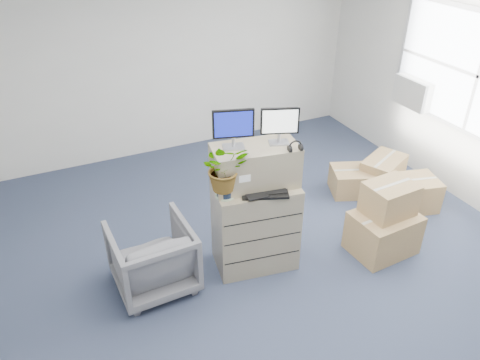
{
  "coord_description": "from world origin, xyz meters",
  "views": [
    {
      "loc": [
        -2.02,
        -3.27,
        3.57
      ],
      "look_at": [
        -0.31,
        0.4,
        1.11
      ],
      "focal_mm": 35.0,
      "sensor_mm": 36.0,
      "label": 1
    }
  ],
  "objects_px": {
    "monitor_right": "(280,124)",
    "water_bottle": "(258,173)",
    "potted_plant": "(225,173)",
    "office_chair": "(152,254)",
    "filing_cabinet_lower": "(255,226)",
    "keyboard": "(265,194)",
    "monitor_left": "(233,127)"
  },
  "relations": [
    {
      "from": "water_bottle",
      "to": "monitor_right",
      "type": "bearing_deg",
      "value": -10.09
    },
    {
      "from": "monitor_right",
      "to": "filing_cabinet_lower",
      "type": "bearing_deg",
      "value": -156.93
    },
    {
      "from": "monitor_left",
      "to": "water_bottle",
      "type": "xyz_separation_m",
      "value": [
        0.24,
        -0.07,
        -0.54
      ]
    },
    {
      "from": "potted_plant",
      "to": "monitor_left",
      "type": "bearing_deg",
      "value": 43.59
    },
    {
      "from": "water_bottle",
      "to": "potted_plant",
      "type": "xyz_separation_m",
      "value": [
        -0.41,
        -0.09,
        0.15
      ]
    },
    {
      "from": "potted_plant",
      "to": "water_bottle",
      "type": "bearing_deg",
      "value": 12.63
    },
    {
      "from": "monitor_left",
      "to": "monitor_right",
      "type": "xyz_separation_m",
      "value": [
        0.45,
        -0.1,
        -0.01
      ]
    },
    {
      "from": "filing_cabinet_lower",
      "to": "office_chair",
      "type": "xyz_separation_m",
      "value": [
        -1.13,
        0.12,
        -0.1
      ]
    },
    {
      "from": "keyboard",
      "to": "potted_plant",
      "type": "height_order",
      "value": "potted_plant"
    },
    {
      "from": "potted_plant",
      "to": "keyboard",
      "type": "bearing_deg",
      "value": -20.75
    },
    {
      "from": "monitor_right",
      "to": "water_bottle",
      "type": "height_order",
      "value": "monitor_right"
    },
    {
      "from": "water_bottle",
      "to": "potted_plant",
      "type": "distance_m",
      "value": 0.44
    },
    {
      "from": "monitor_right",
      "to": "keyboard",
      "type": "bearing_deg",
      "value": -121.85
    },
    {
      "from": "filing_cabinet_lower",
      "to": "water_bottle",
      "type": "bearing_deg",
      "value": 57.87
    },
    {
      "from": "monitor_left",
      "to": "potted_plant",
      "type": "distance_m",
      "value": 0.45
    },
    {
      "from": "keyboard",
      "to": "office_chair",
      "type": "height_order",
      "value": "keyboard"
    },
    {
      "from": "office_chair",
      "to": "water_bottle",
      "type": "bearing_deg",
      "value": 174.31
    },
    {
      "from": "monitor_right",
      "to": "keyboard",
      "type": "height_order",
      "value": "monitor_right"
    },
    {
      "from": "monitor_left",
      "to": "potted_plant",
      "type": "bearing_deg",
      "value": -120.4
    },
    {
      "from": "office_chair",
      "to": "potted_plant",
      "type": "bearing_deg",
      "value": 165.81
    },
    {
      "from": "monitor_left",
      "to": "potted_plant",
      "type": "xyz_separation_m",
      "value": [
        -0.16,
        -0.16,
        -0.39
      ]
    },
    {
      "from": "filing_cabinet_lower",
      "to": "water_bottle",
      "type": "height_order",
      "value": "water_bottle"
    },
    {
      "from": "water_bottle",
      "to": "monitor_left",
      "type": "bearing_deg",
      "value": 165.12
    },
    {
      "from": "water_bottle",
      "to": "office_chair",
      "type": "height_order",
      "value": "water_bottle"
    },
    {
      "from": "monitor_left",
      "to": "keyboard",
      "type": "height_order",
      "value": "monitor_left"
    },
    {
      "from": "filing_cabinet_lower",
      "to": "water_bottle",
      "type": "relative_size",
      "value": 4.19
    },
    {
      "from": "filing_cabinet_lower",
      "to": "monitor_right",
      "type": "xyz_separation_m",
      "value": [
        0.25,
        0.02,
        1.15
      ]
    },
    {
      "from": "filing_cabinet_lower",
      "to": "monitor_left",
      "type": "xyz_separation_m",
      "value": [
        -0.2,
        0.12,
        1.17
      ]
    },
    {
      "from": "monitor_right",
      "to": "potted_plant",
      "type": "xyz_separation_m",
      "value": [
        -0.62,
        -0.05,
        -0.38
      ]
    },
    {
      "from": "potted_plant",
      "to": "office_chair",
      "type": "distance_m",
      "value": 1.17
    },
    {
      "from": "potted_plant",
      "to": "office_chair",
      "type": "xyz_separation_m",
      "value": [
        -0.76,
        0.16,
        -0.87
      ]
    },
    {
      "from": "monitor_right",
      "to": "keyboard",
      "type": "distance_m",
      "value": 0.71
    }
  ]
}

